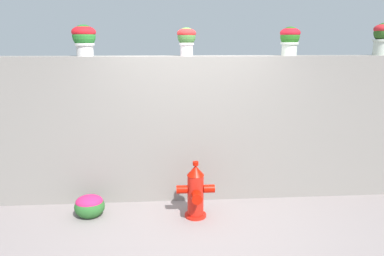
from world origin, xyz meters
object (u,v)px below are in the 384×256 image
object	(u,v)px
potted_plant_3	(290,38)
potted_plant_2	(187,38)
fire_hydrant	(196,192)
potted_plant_1	(84,37)
flower_bush_left	(90,205)
potted_plant_4	(383,36)

from	to	relation	value
potted_plant_3	potted_plant_2	bearing A→B (deg)	-178.06
potted_plant_3	fire_hydrant	bearing A→B (deg)	-152.13
potted_plant_1	flower_bush_left	world-z (taller)	potted_plant_1
potted_plant_2	fire_hydrant	distance (m)	2.10
potted_plant_2	flower_bush_left	size ratio (longest dim) A/B	0.96
potted_plant_1	fire_hydrant	distance (m)	2.57
potted_plant_4	fire_hydrant	xyz separation A→B (m)	(-2.78, -0.74, -2.02)
potted_plant_4	fire_hydrant	world-z (taller)	potted_plant_4
potted_plant_2	potted_plant_4	bearing A→B (deg)	1.08
potted_plant_3	flower_bush_left	distance (m)	3.61
potted_plant_3	fire_hydrant	size ratio (longest dim) A/B	0.52
potted_plant_4	flower_bush_left	bearing A→B (deg)	-171.47
potted_plant_2	potted_plant_3	bearing A→B (deg)	1.94
potted_plant_1	potted_plant_2	distance (m)	1.39
potted_plant_1	potted_plant_2	bearing A→B (deg)	-0.78
potted_plant_1	potted_plant_4	distance (m)	4.24
potted_plant_3	potted_plant_4	distance (m)	1.38
potted_plant_3	flower_bush_left	xyz separation A→B (m)	(-2.81, -0.63, -2.18)
potted_plant_1	fire_hydrant	bearing A→B (deg)	-25.77
potted_plant_4	potted_plant_1	bearing A→B (deg)	-179.53
potted_plant_1	potted_plant_3	xyz separation A→B (m)	(2.86, 0.03, -0.01)
potted_plant_1	fire_hydrant	world-z (taller)	potted_plant_1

